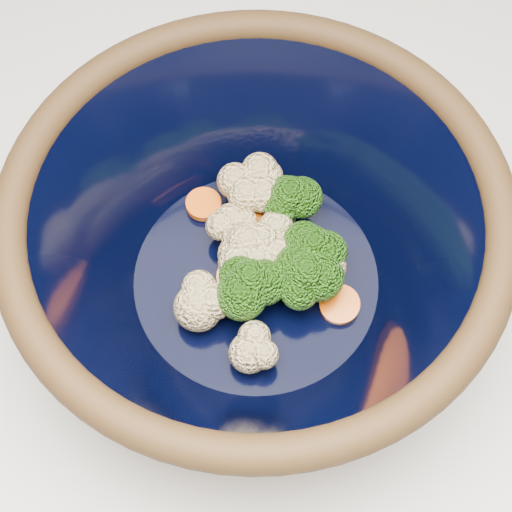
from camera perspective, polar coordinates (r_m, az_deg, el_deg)
name	(u,v)px	position (r m, az deg, el deg)	size (l,w,h in m)	color
ground	(266,495)	(1.42, 0.80, -18.59)	(3.00, 3.00, 0.00)	#9E7A54
counter	(270,439)	(0.97, 1.13, -14.41)	(1.20, 1.20, 0.90)	silver
mixing_bowl	(256,247)	(0.48, 0.00, 0.75)	(0.34, 0.34, 0.14)	black
vegetable_pile	(268,252)	(0.50, 0.93, 0.31)	(0.13, 0.16, 0.05)	#608442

